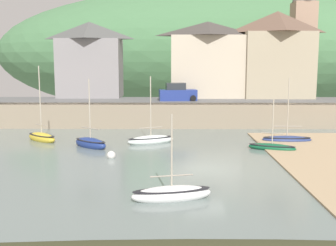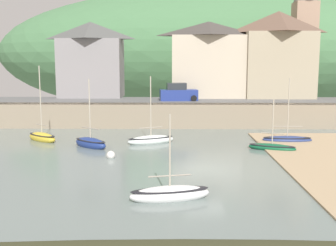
{
  "view_description": "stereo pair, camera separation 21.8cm",
  "coord_description": "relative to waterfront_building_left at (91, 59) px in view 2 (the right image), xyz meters",
  "views": [
    {
      "loc": [
        -2.09,
        -25.52,
        6.72
      ],
      "look_at": [
        -2.37,
        7.73,
        1.8
      ],
      "focal_mm": 44.87,
      "sensor_mm": 36.0,
      "label": 1
    },
    {
      "loc": [
        -1.87,
        -25.52,
        6.72
      ],
      "look_at": [
        -2.37,
        7.73,
        1.8
      ],
      "focal_mm": 44.87,
      "sensor_mm": 36.0,
      "label": 2
    }
  ],
  "objects": [
    {
      "name": "waterfront_building_left",
      "position": [
        0.0,
        0.0,
        0.0
      ],
      "size": [
        7.7,
        5.01,
        8.92
      ],
      "color": "gray",
      "rests_on": "ground"
    },
    {
      "name": "dinghy_open_wooden",
      "position": [
        -1.25,
        -15.76,
        -6.62
      ],
      "size": [
        3.37,
        3.07,
        6.54
      ],
      "rotation": [
        0.0,
        0.0,
        -0.69
      ],
      "color": "gold",
      "rests_on": "ground"
    },
    {
      "name": "motorboat_with_cabin",
      "position": [
        17.48,
        -19.2,
        -6.73
      ],
      "size": [
        3.75,
        2.39,
        4.02
      ],
      "rotation": [
        0.0,
        0.0,
        -0.39
      ],
      "color": "#125633",
      "rests_on": "ground"
    },
    {
      "name": "waterfront_building_centre",
      "position": [
        14.06,
        -0.0,
        -0.01
      ],
      "size": [
        8.96,
        5.35,
        8.94
      ],
      "color": "beige",
      "rests_on": "ground"
    },
    {
      "name": "quay_seawall",
      "position": [
        11.87,
        -7.7,
        -5.59
      ],
      "size": [
        48.0,
        9.4,
        2.4
      ],
      "color": "gray",
      "rests_on": "ground"
    },
    {
      "name": "church_with_spire",
      "position": [
        26.53,
        4.0,
        4.03
      ],
      "size": [
        3.0,
        3.0,
        16.64
      ],
      "color": "tan",
      "rests_on": "ground"
    },
    {
      "name": "hillside_backdrop",
      "position": [
        17.19,
        30.0,
        1.18
      ],
      "size": [
        80.0,
        44.0,
        23.2
      ],
      "color": "#47774B",
      "rests_on": "ground"
    },
    {
      "name": "ground",
      "position": [
        13.26,
        -34.76,
        -6.78
      ],
      "size": [
        48.0,
        41.0,
        0.61
      ],
      "color": "slate"
    },
    {
      "name": "sailboat_far_left",
      "position": [
        3.41,
        -18.39,
        -6.62
      ],
      "size": [
        3.32,
        3.0,
        5.59
      ],
      "rotation": [
        0.0,
        0.0,
        -0.68
      ],
      "color": "navy",
      "rests_on": "ground"
    },
    {
      "name": "sailboat_nearest_shore",
      "position": [
        8.07,
        -16.66,
        -6.66
      ],
      "size": [
        4.15,
        2.75,
        5.69
      ],
      "rotation": [
        0.0,
        0.0,
        0.42
      ],
      "color": "white",
      "rests_on": "ground"
    },
    {
      "name": "parked_car_near_slipway",
      "position": [
        10.42,
        -4.5,
        -3.74
      ],
      "size": [
        4.27,
        2.17,
        1.95
      ],
      "rotation": [
        0.0,
        0.0,
        0.12
      ],
      "color": "navy",
      "rests_on": "ground"
    },
    {
      "name": "fishing_boat_green",
      "position": [
        19.5,
        -15.91,
        -6.71
      ],
      "size": [
        4.16,
        1.51,
        5.5
      ],
      "rotation": [
        0.0,
        0.0,
        -0.05
      ],
      "color": "navy",
      "rests_on": "ground"
    },
    {
      "name": "waterfront_building_right",
      "position": [
        22.28,
        -0.0,
        0.6
      ],
      "size": [
        8.26,
        6.15,
        10.12
      ],
      "color": "tan",
      "rests_on": "ground"
    },
    {
      "name": "sailboat_white_hull",
      "position": [
        9.79,
        -30.93,
        -6.65
      ],
      "size": [
        4.13,
        1.96,
        4.42
      ],
      "rotation": [
        0.0,
        0.0,
        0.22
      ],
      "color": "white",
      "rests_on": "ground"
    },
    {
      "name": "mooring_buoy",
      "position": [
        5.56,
        -22.06,
        -6.76
      ],
      "size": [
        0.61,
        0.61,
        0.61
      ],
      "color": "silver",
      "rests_on": "ground"
    }
  ]
}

